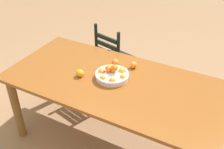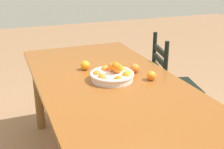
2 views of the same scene
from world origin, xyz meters
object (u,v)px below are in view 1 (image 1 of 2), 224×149
at_px(orange_loose_1, 115,62).
at_px(orange_loose_0, 80,73).
at_px(dining_table, 114,90).
at_px(fruit_bowl, 112,75).
at_px(orange_loose_2, 134,65).
at_px(chair_near_window, 114,61).

bearing_deg(orange_loose_1, orange_loose_0, -121.27).
distance_m(dining_table, orange_loose_1, 0.29).
relative_size(fruit_bowl, orange_loose_0, 4.37).
height_order(orange_loose_1, orange_loose_2, orange_loose_1).
distance_m(chair_near_window, fruit_bowl, 0.87).
bearing_deg(dining_table, orange_loose_1, 115.05).
bearing_deg(orange_loose_2, orange_loose_0, -135.55).
height_order(dining_table, chair_near_window, chair_near_window).
xyz_separation_m(dining_table, orange_loose_2, (0.07, 0.27, 0.14)).
distance_m(dining_table, fruit_bowl, 0.15).
relative_size(chair_near_window, orange_loose_1, 13.80).
xyz_separation_m(chair_near_window, orange_loose_0, (0.09, -0.83, 0.34)).
height_order(dining_table, orange_loose_0, orange_loose_0).
bearing_deg(chair_near_window, orange_loose_0, 109.17).
distance_m(chair_near_window, orange_loose_2, 0.74).
height_order(orange_loose_0, orange_loose_2, orange_loose_0).
relative_size(fruit_bowl, orange_loose_2, 4.71).
bearing_deg(dining_table, orange_loose_2, 76.41).
bearing_deg(orange_loose_1, dining_table, -64.95).
distance_m(dining_table, orange_loose_2, 0.31).
bearing_deg(chair_near_window, fruit_bowl, 129.42).
relative_size(chair_near_window, orange_loose_2, 14.42).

